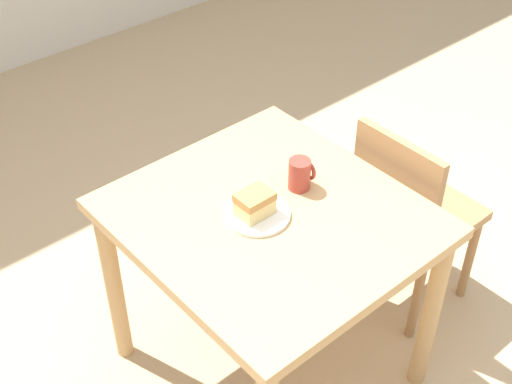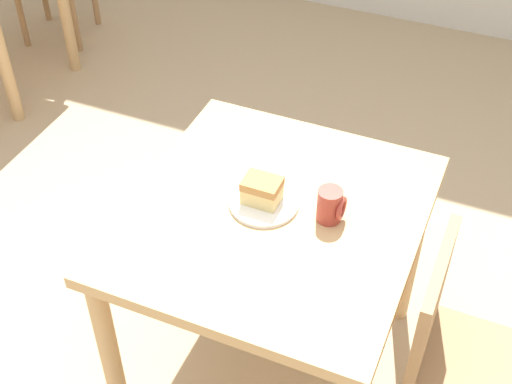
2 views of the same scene
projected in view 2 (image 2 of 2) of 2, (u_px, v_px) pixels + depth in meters
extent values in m
cube|color=tan|center=(274.00, 217.00, 2.06)|extent=(0.83, 0.89, 0.04)
cylinder|color=tan|center=(110.00, 357.00, 2.14)|extent=(0.06, 0.06, 0.70)
cylinder|color=tan|center=(222.00, 195.00, 2.68)|extent=(0.06, 0.06, 0.70)
cylinder|color=tan|center=(412.00, 249.00, 2.47)|extent=(0.06, 0.06, 0.70)
cylinder|color=tan|center=(4.00, 62.00, 3.42)|extent=(0.06, 0.06, 0.67)
cylinder|color=tan|center=(65.00, 14.00, 3.77)|extent=(0.06, 0.06, 0.67)
cube|color=#9E754C|center=(480.00, 376.00, 2.00)|extent=(0.38, 0.38, 0.04)
cylinder|color=#9E754C|center=(424.00, 360.00, 2.30)|extent=(0.04, 0.04, 0.41)
cube|color=#9E754C|center=(430.00, 309.00, 1.91)|extent=(0.03, 0.36, 0.38)
cylinder|color=#9E754C|center=(74.00, 18.00, 4.01)|extent=(0.04, 0.04, 0.41)
cylinder|color=#9E754C|center=(21.00, 14.00, 4.05)|extent=(0.04, 0.04, 0.41)
cylinder|color=white|center=(264.00, 203.00, 2.06)|extent=(0.20, 0.20, 0.01)
cube|color=#E0C67F|center=(262.00, 194.00, 2.05)|extent=(0.10, 0.08, 0.05)
cube|color=#B27F47|center=(262.00, 184.00, 2.02)|extent=(0.11, 0.08, 0.03)
cylinder|color=#9E382D|center=(329.00, 205.00, 1.99)|extent=(0.07, 0.07, 0.10)
torus|color=#9E382D|center=(342.00, 209.00, 1.98)|extent=(0.01, 0.07, 0.07)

